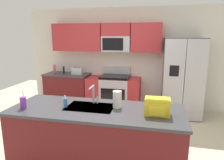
% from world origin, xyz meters
% --- Properties ---
extents(ground_plane, '(9.00, 9.00, 0.00)m').
position_xyz_m(ground_plane, '(0.00, 0.00, 0.00)').
color(ground_plane, beige).
rests_on(ground_plane, ground).
extents(kitchen_wall_unit, '(5.20, 0.43, 2.60)m').
position_xyz_m(kitchen_wall_unit, '(-0.14, 2.08, 1.47)').
color(kitchen_wall_unit, silver).
rests_on(kitchen_wall_unit, ground).
extents(back_counter, '(1.17, 0.63, 0.90)m').
position_xyz_m(back_counter, '(-1.48, 1.80, 0.45)').
color(back_counter, maroon).
rests_on(back_counter, ground).
extents(range_oven, '(1.36, 0.61, 1.10)m').
position_xyz_m(range_oven, '(-0.20, 1.80, 0.44)').
color(range_oven, '#B7BABF').
rests_on(range_oven, ground).
extents(refrigerator, '(0.90, 0.76, 1.85)m').
position_xyz_m(refrigerator, '(1.46, 1.73, 0.93)').
color(refrigerator, '#4C4F54').
rests_on(refrigerator, ground).
extents(island_counter, '(2.43, 0.92, 0.90)m').
position_xyz_m(island_counter, '(0.04, -0.61, 0.45)').
color(island_counter, maroon).
rests_on(island_counter, ground).
extents(toaster, '(0.28, 0.16, 0.18)m').
position_xyz_m(toaster, '(-1.16, 1.75, 0.99)').
color(toaster, '#B7BABF').
rests_on(toaster, back_counter).
extents(pepper_mill, '(0.05, 0.05, 0.19)m').
position_xyz_m(pepper_mill, '(-1.57, 1.80, 0.99)').
color(pepper_mill, black).
rests_on(pepper_mill, back_counter).
extents(bottle_pink, '(0.06, 0.06, 0.24)m').
position_xyz_m(bottle_pink, '(-1.84, 1.80, 1.02)').
color(bottle_pink, '#EA4C93').
rests_on(bottle_pink, back_counter).
extents(sink_faucet, '(0.08, 0.21, 0.28)m').
position_xyz_m(sink_faucet, '(-0.05, -0.42, 1.07)').
color(sink_faucet, '#B7BABF').
rests_on(sink_faucet, island_counter).
extents(drink_cup_purple, '(0.08, 0.08, 0.28)m').
position_xyz_m(drink_cup_purple, '(-0.95, -0.81, 0.98)').
color(drink_cup_purple, purple).
rests_on(drink_cup_purple, island_counter).
extents(soap_dispenser, '(0.06, 0.06, 0.17)m').
position_xyz_m(soap_dispenser, '(-0.40, -0.64, 0.97)').
color(soap_dispenser, '#4C8CD8').
rests_on(soap_dispenser, island_counter).
extents(paper_towel_roll, '(0.12, 0.12, 0.24)m').
position_xyz_m(paper_towel_roll, '(0.33, -0.50, 1.02)').
color(paper_towel_roll, white).
rests_on(paper_towel_roll, island_counter).
extents(backpack, '(0.32, 0.22, 0.23)m').
position_xyz_m(backpack, '(0.88, -0.66, 1.02)').
color(backpack, yellow).
rests_on(backpack, island_counter).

